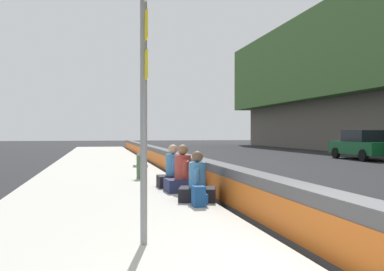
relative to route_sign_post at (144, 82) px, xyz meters
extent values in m
cube|color=#545456|center=(-1.41, -2.22, -1.81)|extent=(76.00, 0.44, 0.85)
cube|color=orange|center=(-1.41, -1.99, -1.85)|extent=(74.48, 0.01, 0.54)
cylinder|color=gray|center=(0.00, 0.01, -0.29)|extent=(0.09, 0.09, 3.60)
cube|color=yellow|center=(0.00, -0.01, 0.71)|extent=(0.44, 0.02, 0.36)
cube|color=black|center=(0.00, -0.03, 0.71)|extent=(0.30, 0.01, 0.10)
cube|color=yellow|center=(0.00, -0.01, 0.21)|extent=(0.44, 0.02, 0.36)
cube|color=black|center=(0.00, -0.03, 0.21)|extent=(0.30, 0.01, 0.10)
cylinder|color=#47663D|center=(7.90, -0.70, -1.73)|extent=(0.24, 0.24, 0.72)
cone|color=gray|center=(7.90, -0.70, -1.29)|extent=(0.26, 0.26, 0.16)
cylinder|color=gray|center=(7.90, -0.87, -1.70)|extent=(0.10, 0.12, 0.10)
cylinder|color=gray|center=(7.90, -0.53, -1.70)|extent=(0.10, 0.12, 0.10)
cube|color=black|center=(3.28, -1.46, -1.95)|extent=(0.83, 0.90, 0.28)
cylinder|color=#427FB7|center=(3.28, -1.46, -1.54)|extent=(0.36, 0.36, 0.53)
sphere|color=brown|center=(3.28, -1.46, -1.16)|extent=(0.24, 0.24, 0.24)
cylinder|color=#427FB7|center=(3.47, -1.52, -1.60)|extent=(0.30, 0.20, 0.47)
cylinder|color=#427FB7|center=(3.09, -1.41, -1.60)|extent=(0.30, 0.20, 0.47)
cube|color=#23284C|center=(4.77, -1.44, -1.94)|extent=(0.74, 0.86, 0.31)
cylinder|color=#AD3D33|center=(4.77, -1.44, -1.49)|extent=(0.39, 0.39, 0.58)
sphere|color=#8E6647|center=(4.77, -1.44, -1.07)|extent=(0.26, 0.26, 0.26)
cylinder|color=#AD3D33|center=(4.98, -1.42, -1.55)|extent=(0.31, 0.15, 0.51)
cylinder|color=#AD3D33|center=(4.55, -1.45, -1.55)|extent=(0.31, 0.15, 0.51)
cube|color=black|center=(5.71, -1.36, -1.94)|extent=(0.69, 0.81, 0.30)
cylinder|color=#427FB7|center=(5.71, -1.36, -1.51)|extent=(0.39, 0.39, 0.57)
sphere|color=tan|center=(5.71, -1.36, -1.10)|extent=(0.25, 0.25, 0.25)
cylinder|color=#427FB7|center=(5.92, -1.36, -1.56)|extent=(0.29, 0.13, 0.50)
cylinder|color=#427FB7|center=(5.49, -1.36, -1.56)|extent=(0.29, 0.13, 0.50)
cube|color=navy|center=(2.62, -1.33, -1.89)|extent=(0.32, 0.22, 0.40)
cube|color=navy|center=(2.62, -1.47, -1.95)|extent=(0.22, 0.06, 0.20)
cube|color=#145128|center=(16.69, -14.36, -1.54)|extent=(4.54, 1.89, 0.72)
cube|color=black|center=(16.59, -14.36, -0.85)|extent=(2.23, 1.67, 0.66)
cylinder|color=black|center=(18.15, -13.53, -1.90)|extent=(0.66, 0.23, 0.66)
cylinder|color=black|center=(18.11, -15.26, -1.90)|extent=(0.66, 0.23, 0.66)
cylinder|color=black|center=(15.27, -13.47, -1.90)|extent=(0.66, 0.23, 0.66)
camera|label=1|loc=(-5.57, 0.58, -0.65)|focal=40.37mm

